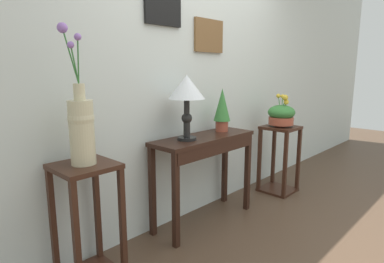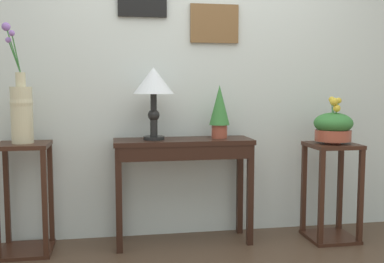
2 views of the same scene
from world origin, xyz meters
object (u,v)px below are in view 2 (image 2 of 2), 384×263
at_px(potted_plant_on_console, 219,109).
at_px(pedestal_stand_right, 331,192).
at_px(table_lamp, 153,85).
at_px(flower_vase_tall_left, 21,108).
at_px(planter_bowl_wide_right, 333,126).
at_px(console_table, 184,158).
at_px(pedestal_stand_left, 25,198).

distance_m(potted_plant_on_console, pedestal_stand_right, 1.08).
distance_m(table_lamp, potted_plant_on_console, 0.54).
height_order(flower_vase_tall_left, planter_bowl_wide_right, flower_vase_tall_left).
bearing_deg(table_lamp, flower_vase_tall_left, -179.07).
bearing_deg(pedestal_stand_right, flower_vase_tall_left, 177.34).
height_order(potted_plant_on_console, pedestal_stand_right, potted_plant_on_console).
height_order(console_table, planter_bowl_wide_right, planter_bowl_wide_right).
relative_size(potted_plant_on_console, planter_bowl_wide_right, 1.13).
bearing_deg(flower_vase_tall_left, pedestal_stand_right, -2.66).
relative_size(potted_plant_on_console, pedestal_stand_right, 0.53).
bearing_deg(flower_vase_tall_left, potted_plant_on_console, 1.92).
distance_m(potted_plant_on_console, flower_vase_tall_left, 1.43).
bearing_deg(console_table, table_lamp, 174.62).
distance_m(console_table, pedestal_stand_right, 1.18).
distance_m(console_table, pedestal_stand_left, 1.17).
relative_size(flower_vase_tall_left, pedestal_stand_right, 1.10).
bearing_deg(potted_plant_on_console, pedestal_stand_left, -178.11).
distance_m(potted_plant_on_console, pedestal_stand_left, 1.55).
distance_m(console_table, flower_vase_tall_left, 1.20).
height_order(table_lamp, potted_plant_on_console, table_lamp).
bearing_deg(pedestal_stand_left, flower_vase_tall_left, -154.02).
bearing_deg(console_table, planter_bowl_wide_right, -5.07).
height_order(flower_vase_tall_left, pedestal_stand_right, flower_vase_tall_left).
height_order(pedestal_stand_left, pedestal_stand_right, pedestal_stand_left).
relative_size(table_lamp, planter_bowl_wide_right, 1.49).
bearing_deg(table_lamp, console_table, -5.38).
distance_m(console_table, table_lamp, 0.58).
bearing_deg(pedestal_stand_left, planter_bowl_wide_right, -2.70).
bearing_deg(flower_vase_tall_left, planter_bowl_wide_right, -2.68).
relative_size(console_table, potted_plant_on_console, 2.56).
xyz_separation_m(console_table, pedestal_stand_right, (1.14, -0.10, -0.28)).
relative_size(potted_plant_on_console, flower_vase_tall_left, 0.49).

